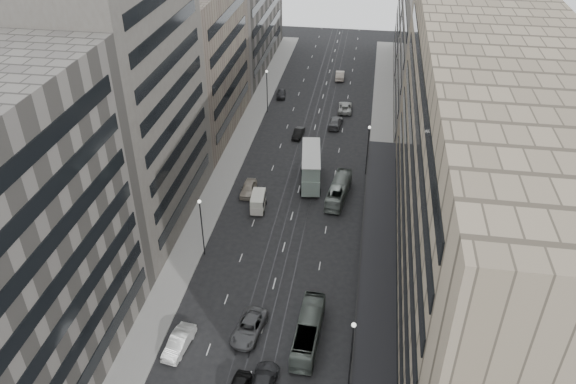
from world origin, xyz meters
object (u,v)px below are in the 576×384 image
Objects in this scene: bus_near at (308,331)px; panel_van at (258,201)px; sedan_1 at (179,342)px; bus_far at (339,190)px; double_decker at (311,167)px; sedan_2 at (249,328)px.

panel_van is at bearing -64.20° from bus_near.
bus_near is 1.93× the size of sedan_1.
bus_far is 0.97× the size of double_decker.
bus_far is 11.96m from panel_van.
bus_near is 27.62m from bus_far.
double_decker is 2.39× the size of panel_van.
panel_van is at bearing 106.90° from sedan_2.
bus_near is at bearing 21.23° from sedan_1.
bus_near is at bearing -90.32° from double_decker.
panel_van is at bearing -134.63° from double_decker.
bus_near reaches higher than panel_van.
panel_van reaches higher than sedan_1.
bus_near is 6.38m from sedan_2.
bus_far is 1.62× the size of sedan_2.
panel_van is 23.22m from sedan_2.
bus_far reaches higher than sedan_1.
double_decker reaches higher than bus_far.
bus_far is 33.87m from sedan_1.
panel_van is (-6.43, -8.31, -1.45)m from double_decker.
double_decker is 35.72m from sedan_1.
bus_near reaches higher than sedan_2.
sedan_2 is (-2.77, -31.23, -2.02)m from double_decker.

